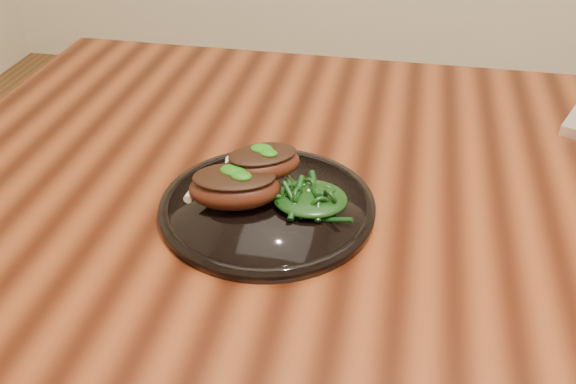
% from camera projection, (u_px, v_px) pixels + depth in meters
% --- Properties ---
extents(desk, '(1.60, 0.80, 0.75)m').
position_uv_depth(desk, '(532.00, 255.00, 0.81)').
color(desk, black).
rests_on(desk, ground).
extents(plate, '(0.25, 0.25, 0.02)m').
position_uv_depth(plate, '(268.00, 207.00, 0.75)').
color(plate, black).
rests_on(plate, desk).
extents(lamb_chop_front, '(0.12, 0.09, 0.05)m').
position_uv_depth(lamb_chop_front, '(234.00, 186.00, 0.73)').
color(lamb_chop_front, '#43190C').
rests_on(lamb_chop_front, plate).
extents(lamb_chop_back, '(0.11, 0.09, 0.04)m').
position_uv_depth(lamb_chop_back, '(262.00, 162.00, 0.74)').
color(lamb_chop_back, '#43190C').
rests_on(lamb_chop_back, plate).
extents(herb_smear, '(0.07, 0.05, 0.00)m').
position_uv_depth(herb_smear, '(252.00, 174.00, 0.79)').
color(herb_smear, '#0F4607').
rests_on(herb_smear, plate).
extents(greens_heap, '(0.09, 0.08, 0.03)m').
position_uv_depth(greens_heap, '(310.00, 194.00, 0.73)').
color(greens_heap, black).
rests_on(greens_heap, plate).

